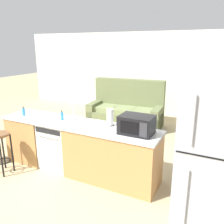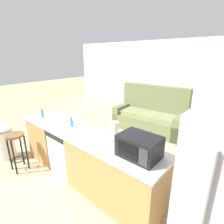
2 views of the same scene
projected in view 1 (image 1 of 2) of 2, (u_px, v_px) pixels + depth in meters
name	position (u px, v px, depth m)	size (l,w,h in m)	color
ground_plane	(72.00, 168.00, 4.36)	(24.00, 24.00, 0.00)	tan
wall_back	(157.00, 74.00, 7.48)	(10.00, 0.06, 2.60)	silver
kitchen_counter	(82.00, 150.00, 4.14)	(2.94, 0.66, 0.90)	#B77F47
dishwasher	(60.00, 145.00, 4.35)	(0.58, 0.61, 0.84)	white
stove_range	(215.00, 161.00, 3.69)	(0.76, 0.68, 0.90)	#A8AAB2
refrigerator	(213.00, 163.00, 2.62)	(0.72, 0.73, 1.85)	#A8AAB2
microwave	(137.00, 125.00, 3.54)	(0.50, 0.37, 0.28)	black
sink_faucet	(74.00, 113.00, 4.17)	(0.07, 0.18, 0.30)	silver
paper_towel_roll	(110.00, 117.00, 3.90)	(0.14, 0.14, 0.28)	#4C4C51
soap_bottle	(62.00, 116.00, 4.20)	(0.06, 0.06, 0.18)	#338CCC
dish_soap_bottle	(24.00, 112.00, 4.46)	(0.06, 0.06, 0.18)	#338CCC
kettle	(208.00, 124.00, 3.73)	(0.21, 0.17, 0.19)	silver
bar_stool	(1.00, 145.00, 4.08)	(0.32, 0.32, 0.74)	brown
couch	(126.00, 111.00, 6.66)	(2.07, 1.07, 1.27)	#667047
armchair	(199.00, 128.00, 5.45)	(0.94, 0.98, 1.20)	#515B6B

